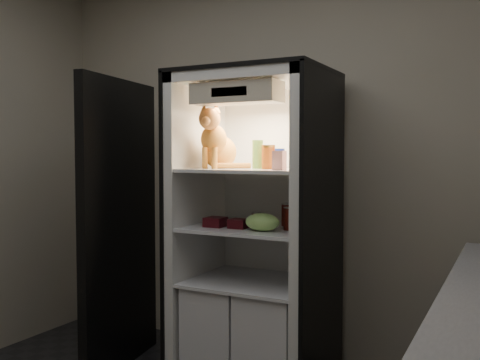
% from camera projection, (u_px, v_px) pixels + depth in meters
% --- Properties ---
extents(room_shell, '(3.60, 3.60, 3.60)m').
position_uv_depth(room_shell, '(100.00, 91.00, 2.02)').
color(room_shell, white).
rests_on(room_shell, floor).
extents(refrigerator, '(0.90, 0.72, 1.88)m').
position_uv_depth(refrigerator, '(257.00, 249.00, 3.29)').
color(refrigerator, white).
rests_on(refrigerator, floor).
extents(fridge_door, '(0.21, 0.87, 1.85)m').
position_uv_depth(fridge_door, '(120.00, 226.00, 3.42)').
color(fridge_door, black).
rests_on(fridge_door, floor).
extents(tabby_cat, '(0.34, 0.38, 0.39)m').
position_uv_depth(tabby_cat, '(217.00, 144.00, 3.27)').
color(tabby_cat, '#C26518').
rests_on(tabby_cat, refrigerator).
extents(parmesan_shaker, '(0.07, 0.07, 0.17)m').
position_uv_depth(parmesan_shaker, '(258.00, 154.00, 3.21)').
color(parmesan_shaker, '#227E36').
rests_on(parmesan_shaker, refrigerator).
extents(mayo_tub, '(0.09, 0.09, 0.12)m').
position_uv_depth(mayo_tub, '(278.00, 158.00, 3.28)').
color(mayo_tub, white).
rests_on(mayo_tub, refrigerator).
extents(salsa_jar, '(0.08, 0.08, 0.14)m').
position_uv_depth(salsa_jar, '(268.00, 157.00, 3.13)').
color(salsa_jar, maroon).
rests_on(salsa_jar, refrigerator).
extents(pepper_jar, '(0.13, 0.13, 0.22)m').
position_uv_depth(pepper_jar, '(304.00, 150.00, 3.13)').
color(pepper_jar, maroon).
rests_on(pepper_jar, refrigerator).
extents(cream_carton, '(0.06, 0.06, 0.11)m').
position_uv_depth(cream_carton, '(279.00, 160.00, 2.95)').
color(cream_carton, white).
rests_on(cream_carton, refrigerator).
extents(soda_can_a, '(0.07, 0.07, 0.14)m').
position_uv_depth(soda_can_a, '(287.00, 215.00, 3.24)').
color(soda_can_a, black).
rests_on(soda_can_a, refrigerator).
extents(soda_can_b, '(0.07, 0.07, 0.13)m').
position_uv_depth(soda_can_b, '(298.00, 217.00, 3.16)').
color(soda_can_b, black).
rests_on(soda_can_b, refrigerator).
extents(soda_can_c, '(0.07, 0.07, 0.13)m').
position_uv_depth(soda_can_c, '(290.00, 219.00, 3.08)').
color(soda_can_c, black).
rests_on(soda_can_c, refrigerator).
extents(condiment_jar, '(0.06, 0.06, 0.08)m').
position_uv_depth(condiment_jar, '(257.00, 219.00, 3.26)').
color(condiment_jar, '#5A3119').
rests_on(condiment_jar, refrigerator).
extents(grape_bag, '(0.20, 0.15, 0.10)m').
position_uv_depth(grape_bag, '(262.00, 222.00, 3.04)').
color(grape_bag, '#94CF60').
rests_on(grape_bag, refrigerator).
extents(berry_box_left, '(0.11, 0.11, 0.06)m').
position_uv_depth(berry_box_left, '(215.00, 222.00, 3.21)').
color(berry_box_left, '#430B11').
rests_on(berry_box_left, refrigerator).
extents(berry_box_right, '(0.11, 0.11, 0.05)m').
position_uv_depth(berry_box_right, '(239.00, 224.00, 3.16)').
color(berry_box_right, '#430B11').
rests_on(berry_box_right, refrigerator).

